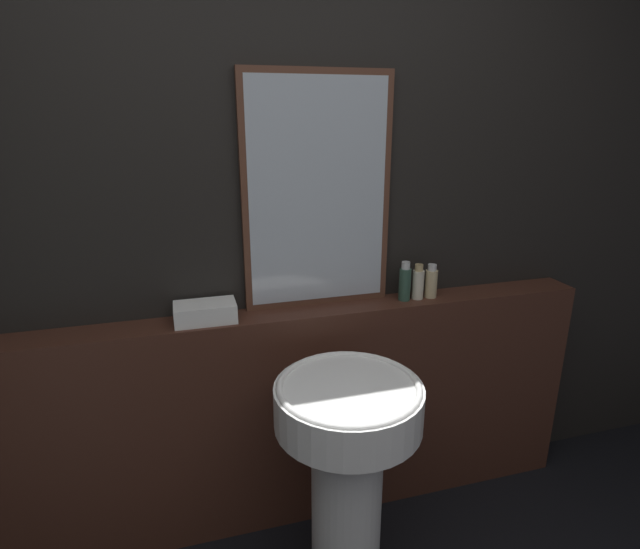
# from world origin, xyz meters

# --- Properties ---
(wall_back) EXTENTS (8.00, 0.06, 2.50)m
(wall_back) POSITION_xyz_m (0.00, 1.64, 1.25)
(wall_back) COLOR black
(wall_back) RESTS_ON ground_plane
(vanity_counter) EXTENTS (2.60, 0.17, 0.98)m
(vanity_counter) POSITION_xyz_m (0.00, 1.53, 0.49)
(vanity_counter) COLOR #422319
(vanity_counter) RESTS_ON ground_plane
(pedestal_sink) EXTENTS (0.50, 0.50, 0.88)m
(pedestal_sink) POSITION_xyz_m (0.10, 1.09, 0.57)
(pedestal_sink) COLOR white
(pedestal_sink) RESTS_ON ground_plane
(mirror) EXTENTS (0.60, 0.03, 0.92)m
(mirror) POSITION_xyz_m (0.13, 1.59, 1.43)
(mirror) COLOR #563323
(mirror) RESTS_ON vanity_counter
(towel_stack) EXTENTS (0.23, 0.13, 0.07)m
(towel_stack) POSITION_xyz_m (-0.33, 1.53, 1.01)
(towel_stack) COLOR white
(towel_stack) RESTS_ON vanity_counter
(shampoo_bottle) EXTENTS (0.05, 0.05, 0.17)m
(shampoo_bottle) POSITION_xyz_m (0.49, 1.53, 1.05)
(shampoo_bottle) COLOR #2D4C3D
(shampoo_bottle) RESTS_ON vanity_counter
(conditioner_bottle) EXTENTS (0.05, 0.05, 0.15)m
(conditioner_bottle) POSITION_xyz_m (0.55, 1.53, 1.05)
(conditioner_bottle) COLOR beige
(conditioner_bottle) RESTS_ON vanity_counter
(lotion_bottle) EXTENTS (0.05, 0.05, 0.15)m
(lotion_bottle) POSITION_xyz_m (0.61, 1.53, 1.04)
(lotion_bottle) COLOR #C6B284
(lotion_bottle) RESTS_ON vanity_counter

